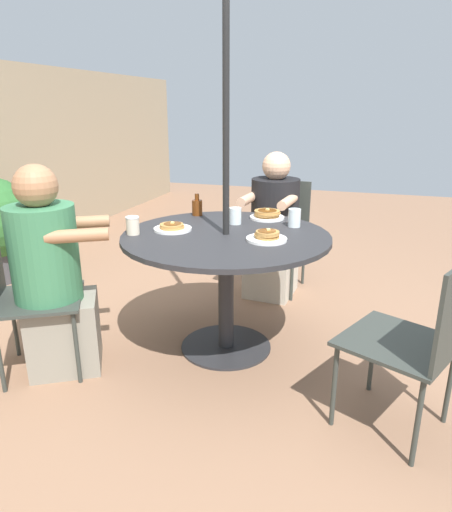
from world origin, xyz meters
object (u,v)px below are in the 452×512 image
(coffee_cup, at_px, (133,225))
(pancake_plate_b, at_px, (267,237))
(patio_table, at_px, (226,254))
(diner_north, at_px, (53,281))
(patio_chair_north, at_px, (20,289))
(drinking_glass_a, at_px, (235,216))
(diner_south, at_px, (273,232))
(pancake_plate_a, at_px, (172,228))
(patio_chair_south, at_px, (279,228))
(syrup_bottle, at_px, (197,207))
(patio_chair_east, at_px, (420,336))
(drinking_glass_b, at_px, (294,218))
(pancake_plate_c, at_px, (267,215))

(coffee_cup, bearing_deg, pancake_plate_b, -81.73)
(patio_table, distance_m, diner_north, 1.00)
(patio_chair_north, xyz_separation_m, drinking_glass_a, (0.85, -0.99, 0.30))
(diner_south, relative_size, pancake_plate_a, 4.96)
(patio_chair_south, bearing_deg, pancake_plate_b, 102.29)
(patio_chair_south, xyz_separation_m, syrup_bottle, (-0.76, 0.43, 0.30))
(coffee_cup, bearing_deg, patio_chair_east, -101.73)
(patio_table, xyz_separation_m, pancake_plate_b, (-0.06, -0.26, 0.15))
(syrup_bottle, distance_m, coffee_cup, 0.61)
(patio_chair_north, bearing_deg, patio_chair_south, 117.28)
(patio_chair_east, height_order, diner_south, diner_south)
(patio_table, bearing_deg, pancake_plate_a, 93.18)
(patio_table, relative_size, drinking_glass_a, 11.76)
(syrup_bottle, bearing_deg, patio_chair_south, -29.56)
(diner_south, xyz_separation_m, syrup_bottle, (-0.58, 0.42, 0.29))
(diner_north, height_order, patio_chair_south, diner_north)
(patio_table, relative_size, diner_south, 1.08)
(drinking_glass_b, bearing_deg, coffee_cup, 118.28)
(diner_north, relative_size, coffee_cup, 11.26)
(patio_table, height_order, syrup_bottle, syrup_bottle)
(pancake_plate_b, bearing_deg, drinking_glass_a, 41.87)
(coffee_cup, height_order, drinking_glass_a, same)
(patio_chair_east, distance_m, patio_chair_south, 1.93)
(coffee_cup, bearing_deg, pancake_plate_a, -50.21)
(patio_chair_north, height_order, drinking_glass_a, patio_chair_north)
(patio_chair_east, height_order, pancake_plate_c, patio_chair_east)
(diner_north, xyz_separation_m, patio_chair_south, (1.68, -0.94, -0.04))
(patio_chair_north, bearing_deg, pancake_plate_b, 82.34)
(patio_chair_south, xyz_separation_m, drinking_glass_b, (-0.87, -0.26, 0.30))
(patio_chair_south, distance_m, syrup_bottle, 0.92)
(patio_chair_east, relative_size, pancake_plate_c, 3.84)
(patio_table, relative_size, coffee_cup, 11.68)
(pancake_plate_a, height_order, drinking_glass_b, drinking_glass_b)
(diner_south, distance_m, pancake_plate_b, 1.09)
(pancake_plate_a, height_order, syrup_bottle, syrup_bottle)
(coffee_cup, bearing_deg, syrup_bottle, -17.30)
(patio_chair_north, distance_m, patio_chair_east, 2.06)
(drinking_glass_b, bearing_deg, pancake_plate_c, 52.97)
(drinking_glass_a, bearing_deg, coffee_cup, 130.18)
(patio_chair_north, relative_size, patio_chair_east, 1.00)
(pancake_plate_a, bearing_deg, pancake_plate_c, -45.24)
(patio_chair_south, xyz_separation_m, coffee_cup, (-1.34, 0.61, 0.30))
(patio_chair_east, distance_m, pancake_plate_c, 1.35)
(coffee_cup, distance_m, drinking_glass_b, 0.99)
(patio_table, distance_m, coffee_cup, 0.58)
(drinking_glass_a, bearing_deg, diner_north, 132.47)
(patio_table, bearing_deg, patio_chair_north, 120.95)
(patio_table, xyz_separation_m, drinking_glass_a, (0.25, 0.02, 0.18))
(patio_chair_north, relative_size, diner_north, 0.74)
(patio_table, relative_size, drinking_glass_b, 10.95)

